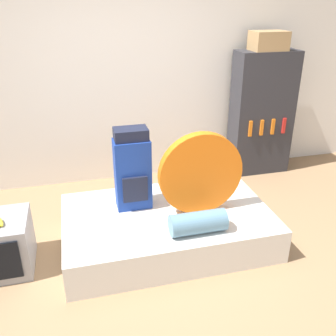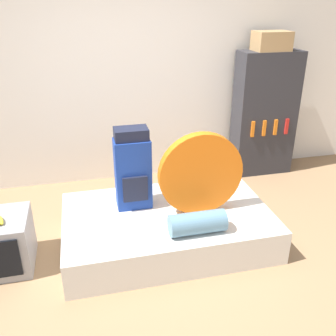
# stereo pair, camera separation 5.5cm
# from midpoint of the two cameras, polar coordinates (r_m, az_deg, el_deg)

# --- Properties ---
(ground_plane) EXTENTS (16.00, 16.00, 0.00)m
(ground_plane) POSITION_cam_midpoint_polar(r_m,az_deg,el_deg) (3.35, -1.07, -15.33)
(ground_plane) COLOR #997551
(wall_back) EXTENTS (8.00, 0.05, 2.60)m
(wall_back) POSITION_cam_midpoint_polar(r_m,az_deg,el_deg) (4.55, -7.12, 13.81)
(wall_back) COLOR white
(wall_back) RESTS_ON ground_plane
(bed) EXTENTS (1.91, 1.18, 0.32)m
(bed) POSITION_cam_midpoint_polar(r_m,az_deg,el_deg) (3.60, -0.58, -8.89)
(bed) COLOR silver
(bed) RESTS_ON ground_plane
(backpack) EXTENTS (0.32, 0.24, 0.77)m
(backpack) POSITION_cam_midpoint_polar(r_m,az_deg,el_deg) (3.45, -5.88, -0.32)
(backpack) COLOR navy
(backpack) RESTS_ON bed
(tent_bag) EXTENTS (0.77, 0.09, 0.77)m
(tent_bag) POSITION_cam_midpoint_polar(r_m,az_deg,el_deg) (3.35, 4.51, -0.85)
(tent_bag) COLOR orange
(tent_bag) RESTS_ON bed
(sleeping_roll) EXTENTS (0.48, 0.19, 0.19)m
(sleeping_roll) POSITION_cam_midpoint_polar(r_m,az_deg,el_deg) (3.19, 4.11, -8.30)
(sleeping_roll) COLOR #5B849E
(sleeping_roll) RESTS_ON bed
(bookshelf) EXTENTS (0.77, 0.36, 1.56)m
(bookshelf) POSITION_cam_midpoint_polar(r_m,az_deg,el_deg) (4.96, 13.77, 8.02)
(bookshelf) COLOR #2D2D33
(bookshelf) RESTS_ON ground_plane
(cardboard_box) EXTENTS (0.41, 0.28, 0.22)m
(cardboard_box) POSITION_cam_midpoint_polar(r_m,az_deg,el_deg) (4.76, 14.76, 18.25)
(cardboard_box) COLOR #A88456
(cardboard_box) RESTS_ON bookshelf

